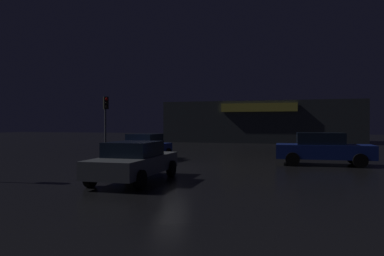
{
  "coord_description": "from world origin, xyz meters",
  "views": [
    {
      "loc": [
        6.28,
        -16.2,
        2.04
      ],
      "look_at": [
        0.08,
        5.15,
        1.78
      ],
      "focal_mm": 34.52,
      "sensor_mm": 36.0,
      "label": 1
    }
  ],
  "objects_px": {
    "car_crossing": "(134,161)",
    "car_near": "(145,147)",
    "traffic_signal_opposite": "(106,113)",
    "store_building": "(263,122)",
    "car_far": "(323,148)"
  },
  "relations": [
    {
      "from": "car_far",
      "to": "car_near",
      "type": "bearing_deg",
      "value": -179.57
    },
    {
      "from": "traffic_signal_opposite",
      "to": "car_crossing",
      "type": "xyz_separation_m",
      "value": [
        7.21,
        -10.8,
        -2.09
      ]
    },
    {
      "from": "store_building",
      "to": "car_far",
      "type": "bearing_deg",
      "value": -77.77
    },
    {
      "from": "traffic_signal_opposite",
      "to": "car_near",
      "type": "height_order",
      "value": "traffic_signal_opposite"
    },
    {
      "from": "car_near",
      "to": "car_crossing",
      "type": "relative_size",
      "value": 0.87
    },
    {
      "from": "car_near",
      "to": "car_crossing",
      "type": "distance_m",
      "value": 7.68
    },
    {
      "from": "store_building",
      "to": "traffic_signal_opposite",
      "type": "xyz_separation_m",
      "value": [
        -8.82,
        -20.13,
        0.58
      ]
    },
    {
      "from": "car_near",
      "to": "traffic_signal_opposite",
      "type": "bearing_deg",
      "value": 141.07
    },
    {
      "from": "store_building",
      "to": "traffic_signal_opposite",
      "type": "height_order",
      "value": "store_building"
    },
    {
      "from": "car_crossing",
      "to": "traffic_signal_opposite",
      "type": "bearing_deg",
      "value": 123.73
    },
    {
      "from": "traffic_signal_opposite",
      "to": "car_near",
      "type": "bearing_deg",
      "value": -38.93
    },
    {
      "from": "car_crossing",
      "to": "car_near",
      "type": "bearing_deg",
      "value": 110.8
    },
    {
      "from": "car_far",
      "to": "car_crossing",
      "type": "distance_m",
      "value": 9.9
    },
    {
      "from": "traffic_signal_opposite",
      "to": "car_crossing",
      "type": "relative_size",
      "value": 0.84
    },
    {
      "from": "traffic_signal_opposite",
      "to": "car_near",
      "type": "relative_size",
      "value": 0.97
    }
  ]
}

